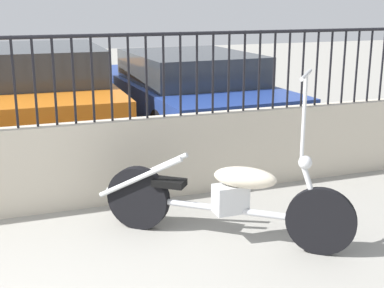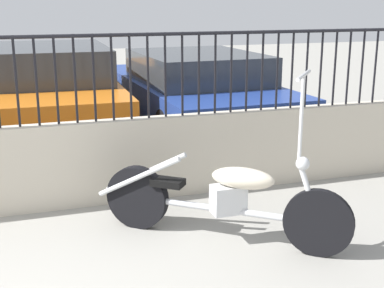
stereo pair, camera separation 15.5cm
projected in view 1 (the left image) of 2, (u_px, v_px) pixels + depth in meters
The scene contains 3 objects.
motorcycle_silver at pixel (215, 196), 4.54m from camera, with size 1.81×1.50×1.47m.
car_orange at pixel (40, 94), 7.64m from camera, with size 1.95×4.51×1.38m.
car_blue at pixel (186, 90), 8.38m from camera, with size 2.03×4.62×1.22m.
Camera 1 is at (0.65, -2.53, 2.01)m, focal length 50.00 mm.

